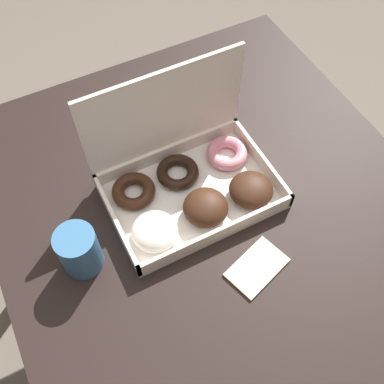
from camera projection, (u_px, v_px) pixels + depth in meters
ground_plane at (203, 308)px, 1.59m from camera, size 8.00×8.00×0.00m
dining_table at (208, 223)px, 1.06m from camera, size 0.91×0.99×0.72m
donut_box at (190, 181)px, 0.95m from camera, size 0.36×0.25×0.26m
coffee_mug at (79, 250)px, 0.85m from camera, size 0.08×0.08×0.11m
paper_napkin at (257, 267)px, 0.89m from camera, size 0.14×0.11×0.01m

